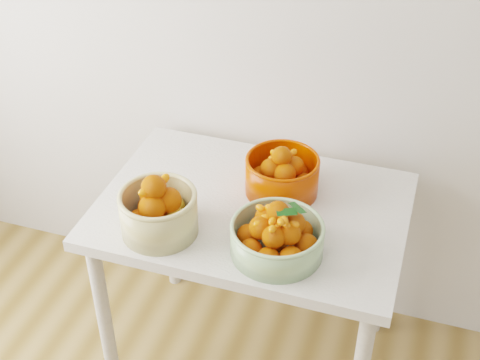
# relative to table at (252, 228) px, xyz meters

# --- Properties ---
(table) EXTENTS (1.00, 0.70, 0.75)m
(table) POSITION_rel_table_xyz_m (0.00, 0.00, 0.00)
(table) COLOR silver
(table) RESTS_ON ground
(bowl_cream) EXTENTS (0.26, 0.26, 0.21)m
(bowl_cream) POSITION_rel_table_xyz_m (-0.23, -0.21, 0.17)
(bowl_cream) COLOR tan
(bowl_cream) RESTS_ON table
(bowl_green) EXTENTS (0.30, 0.30, 0.18)m
(bowl_green) POSITION_rel_table_xyz_m (0.14, -0.19, 0.16)
(bowl_green) COLOR #97BA87
(bowl_green) RESTS_ON table
(bowl_orange) EXTENTS (0.28, 0.28, 0.18)m
(bowl_orange) POSITION_rel_table_xyz_m (0.07, 0.10, 0.17)
(bowl_orange) COLOR red
(bowl_orange) RESTS_ON table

